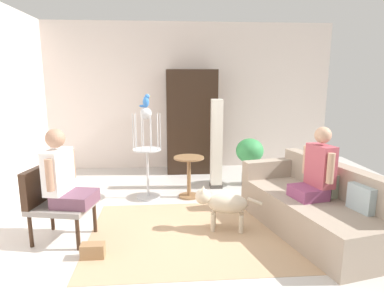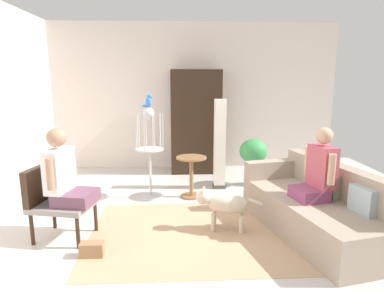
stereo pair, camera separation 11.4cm
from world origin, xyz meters
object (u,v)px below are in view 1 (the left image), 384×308
person_on_couch (317,170)px  parrot (146,101)px  armoire_cabinet (191,122)px  handbag (93,251)px  couch (314,207)px  person_on_armchair (64,176)px  bird_cage_stand (147,151)px  column_lamp (216,145)px  armchair (52,199)px  potted_plant (250,154)px  dog (223,203)px  round_end_table (189,173)px

person_on_couch → parrot: (-2.01, 1.40, 0.71)m
armoire_cabinet → handbag: armoire_cabinet is taller
couch → person_on_armchair: 2.94m
person_on_couch → bird_cage_stand: (-2.02, 1.40, -0.04)m
column_lamp → armoire_cabinet: armoire_cabinet is taller
armchair → handbag: bearing=-43.2°
person_on_armchair → armoire_cabinet: (1.65, 2.90, 0.23)m
couch → potted_plant: bearing=99.4°
couch → bird_cage_stand: 2.49m
couch → armchair: (-3.06, 0.04, 0.19)m
couch → person_on_couch: person_on_couch is taller
armchair → person_on_armchair: size_ratio=0.98×
armchair → couch: bearing=-0.8°
person_on_armchair → armoire_cabinet: size_ratio=0.44×
dog → column_lamp: 1.74m
column_lamp → armoire_cabinet: size_ratio=0.75×
person_on_couch → armoire_cabinet: (-1.23, 2.94, 0.21)m
round_end_table → handbag: 2.14m
couch → armchair: size_ratio=2.61×
armchair → dog: size_ratio=1.06×
person_on_armchair → round_end_table: size_ratio=1.34×
person_on_armchair → handbag: bearing=-51.4°
round_end_table → armoire_cabinet: size_ratio=0.33×
dog → potted_plant: bearing=67.1°
column_lamp → potted_plant: bearing=11.7°
round_end_table → column_lamp: size_ratio=0.43×
couch → armchair: armchair is taller
bird_cage_stand → potted_plant: bird_cage_stand is taller
round_end_table → couch: bearing=-43.8°
bird_cage_stand → handbag: 1.99m
armchair → handbag: armchair is taller
potted_plant → person_on_armchair: bearing=-143.3°
potted_plant → handbag: (-2.21, -2.38, -0.46)m
dog → person_on_couch: bearing=-8.7°
column_lamp → handbag: column_lamp is taller
column_lamp → armoire_cabinet: bearing=106.7°
bird_cage_stand → round_end_table: bearing=-1.3°
armchair → round_end_table: size_ratio=1.31×
handbag → bird_cage_stand: bearing=74.6°
bird_cage_stand → armchair: bearing=-127.7°
column_lamp → couch: bearing=-63.1°
column_lamp → armoire_cabinet: 1.17m
couch → handbag: bearing=-170.0°
parrot → potted_plant: bearing=18.3°
armchair → column_lamp: column_lamp is taller
person_on_couch → round_end_table: size_ratio=1.31×
round_end_table → dog: (0.32, -1.22, -0.05)m
handbag → armchair: bearing=136.8°
bird_cage_stand → person_on_armchair: bearing=-122.5°
bird_cage_stand → parrot: size_ratio=7.13×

